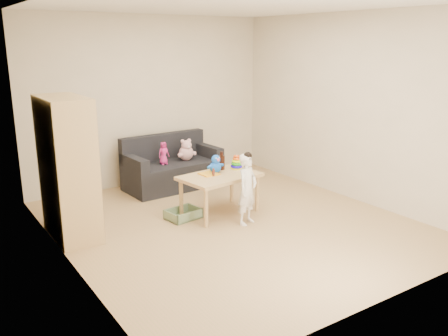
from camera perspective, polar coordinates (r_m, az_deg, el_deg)
room at (r=5.62m, az=1.00°, el=5.79°), size 4.50×4.50×4.50m
wardrobe at (r=5.63m, az=-18.30°, el=-0.06°), size 0.45×0.90×1.62m
sofa at (r=7.36m, az=-6.15°, el=-0.82°), size 1.48×0.80×0.41m
play_table at (r=6.20m, az=-0.50°, el=-3.19°), size 1.08×0.76×0.53m
storage_bin at (r=6.12m, az=-4.93°, el=-5.51°), size 0.45×0.37×0.12m
toddler at (r=5.82m, az=2.82°, el=-2.69°), size 0.38×0.32×0.86m
pink_bear at (r=7.38m, az=-4.59°, el=2.02°), size 0.28×0.25×0.28m
doll at (r=7.16m, az=-7.27°, el=1.76°), size 0.18×0.12×0.34m
ring_stacker at (r=6.40m, az=1.53°, el=0.56°), size 0.17×0.17×0.19m
brown_bottle at (r=6.36m, az=-0.29°, el=0.74°), size 0.08×0.08×0.24m
blue_plush at (r=6.20m, az=-1.04°, el=0.54°), size 0.24×0.21×0.25m
wooden_figure at (r=6.05m, az=-1.28°, el=-0.51°), size 0.05×0.04×0.11m
yellow_book at (r=6.14m, az=-1.83°, el=-0.71°), size 0.23×0.23×0.02m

